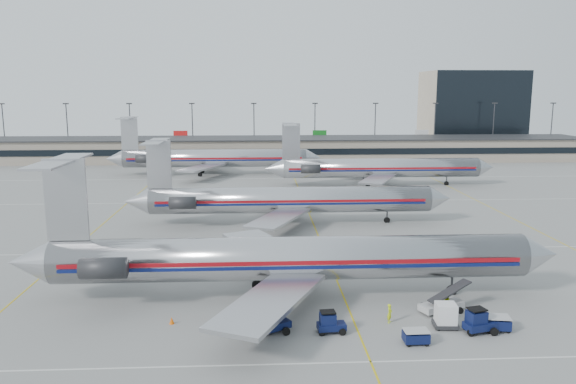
{
  "coord_description": "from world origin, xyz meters",
  "views": [
    {
      "loc": [
        -7.7,
        -54.17,
        18.7
      ],
      "look_at": [
        -3.57,
        24.4,
        4.5
      ],
      "focal_mm": 35.0,
      "sensor_mm": 36.0,
      "label": 1
    }
  ],
  "objects": [
    {
      "name": "cone_right",
      "position": [
        10.62,
        -11.07,
        0.3
      ],
      "size": [
        0.47,
        0.47,
        0.59
      ],
      "primitive_type": "cone",
      "rotation": [
        0.0,
        0.0,
        0.08
      ],
      "color": "#F45F08",
      "rests_on": "ground"
    },
    {
      "name": "light_mast_row",
      "position": [
        0.0,
        112.0,
        8.58
      ],
      "size": [
        163.6,
        0.4,
        15.28
      ],
      "color": "#38383D",
      "rests_on": "ground"
    },
    {
      "name": "jet_second_row",
      "position": [
        -4.17,
        23.74,
        3.52
      ],
      "size": [
        46.39,
        27.32,
        12.14
      ],
      "color": "#B8B8BD",
      "rests_on": "ground"
    },
    {
      "name": "ramp_worker_near",
      "position": [
        2.88,
        -11.34,
        0.79
      ],
      "size": [
        0.63,
        0.69,
        1.58
      ],
      "primitive_type": "imported",
      "rotation": [
        0.0,
        0.0,
        1.01
      ],
      "color": "#D6EE16",
      "rests_on": "ground"
    },
    {
      "name": "distant_building",
      "position": [
        62.0,
        128.0,
        12.5
      ],
      "size": [
        30.0,
        20.0,
        25.0
      ],
      "primitive_type": "cube",
      "color": "tan",
      "rests_on": "ground"
    },
    {
      "name": "tug_center",
      "position": [
        -2.26,
        -13.09,
        0.82
      ],
      "size": [
        2.3,
        1.3,
        1.8
      ],
      "rotation": [
        0.0,
        0.0,
        0.09
      ],
      "color": "#0B133C",
      "rests_on": "ground"
    },
    {
      "name": "ramp_worker_far",
      "position": [
        8.3,
        -9.55,
        0.83
      ],
      "size": [
        0.92,
        0.78,
        1.66
      ],
      "primitive_type": "imported",
      "rotation": [
        0.0,
        0.0,
        -0.21
      ],
      "color": "#A8C512",
      "rests_on": "ground"
    },
    {
      "name": "cart_outer",
      "position": [
        10.97,
        -13.27,
        0.62
      ],
      "size": [
        2.25,
        1.71,
        1.17
      ],
      "rotation": [
        0.0,
        0.0,
        -0.16
      ],
      "color": "#0B133C",
      "rests_on": "ground"
    },
    {
      "name": "tug_left",
      "position": [
        -6.75,
        -12.78,
        0.92
      ],
      "size": [
        2.77,
        2.33,
        2.02
      ],
      "rotation": [
        0.0,
        0.0,
        0.53
      ],
      "color": "#0B133C",
      "rests_on": "ground"
    },
    {
      "name": "jet_back_row",
      "position": [
        -18.55,
        72.26,
        3.83
      ],
      "size": [
        48.23,
        29.66,
        13.19
      ],
      "color": "#B8B8BD",
      "rests_on": "ground"
    },
    {
      "name": "jet_foreground",
      "position": [
        -5.85,
        -5.27,
        3.79
      ],
      "size": [
        49.92,
        29.4,
        13.07
      ],
      "color": "#B8B8BD",
      "rests_on": "ground"
    },
    {
      "name": "tug_right",
      "position": [
        9.35,
        -13.71,
        0.93
      ],
      "size": [
        2.74,
        1.86,
        2.04
      ],
      "rotation": [
        0.0,
        0.0,
        0.26
      ],
      "color": "#0B133C",
      "rests_on": "ground"
    },
    {
      "name": "belt_loader",
      "position": [
        7.97,
        -9.21,
        0.67
      ],
      "size": [
        4.86,
        2.96,
        2.5
      ],
      "rotation": [
        0.0,
        0.0,
        0.42
      ],
      "color": "#ABABAB",
      "rests_on": "ground"
    },
    {
      "name": "ground",
      "position": [
        0.0,
        0.0,
        0.0
      ],
      "size": [
        260.0,
        260.0,
        0.0
      ],
      "primitive_type": "plane",
      "color": "gray",
      "rests_on": "ground"
    },
    {
      "name": "apron_markings",
      "position": [
        0.0,
        10.0,
        0.01
      ],
      "size": [
        160.0,
        0.15,
        0.02
      ],
      "primitive_type": "cube",
      "color": "silver",
      "rests_on": "ground"
    },
    {
      "name": "cart_inner",
      "position": [
        3.96,
        -15.28,
        0.56
      ],
      "size": [
        1.89,
        1.31,
        1.06
      ],
      "rotation": [
        0.0,
        0.0,
        0.02
      ],
      "color": "#0B133C",
      "rests_on": "ground"
    },
    {
      "name": "jet_third_row",
      "position": [
        15.65,
        55.36,
        3.66
      ],
      "size": [
        46.05,
        28.33,
        12.59
      ],
      "color": "#B8B8BD",
      "rests_on": "ground"
    },
    {
      "name": "cone_left",
      "position": [
        -14.91,
        -10.67,
        0.28
      ],
      "size": [
        0.43,
        0.43,
        0.57
      ],
      "primitive_type": "cone",
      "rotation": [
        0.0,
        0.0,
        -0.04
      ],
      "color": "#F45F08",
      "rests_on": "ground"
    },
    {
      "name": "terminal",
      "position": [
        0.0,
        97.97,
        3.16
      ],
      "size": [
        162.0,
        17.0,
        6.25
      ],
      "color": "gray",
      "rests_on": "ground"
    },
    {
      "name": "uld_container",
      "position": [
        7.13,
        -12.53,
        1.01
      ],
      "size": [
        2.01,
        1.73,
        2.0
      ],
      "rotation": [
        0.0,
        0.0,
        -0.08
      ],
      "color": "#2D2D30",
      "rests_on": "ground"
    }
  ]
}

